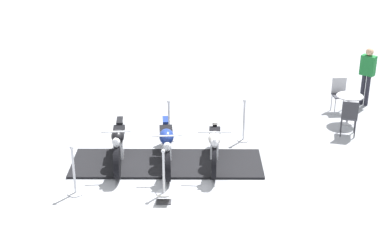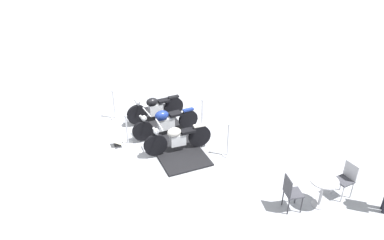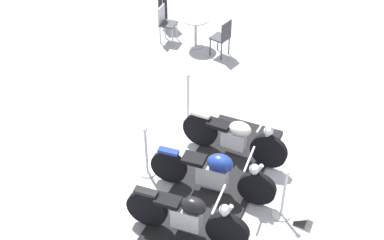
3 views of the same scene
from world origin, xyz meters
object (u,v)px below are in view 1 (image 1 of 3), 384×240
motorcycle_black (119,145)px  cafe_table (349,103)px  cafe_chair_near_table (339,93)px  motorcycle_navy (167,145)px  stanchion_right_front (75,179)px  motorcycle_cream (214,145)px  stanchion_left_mid (169,127)px  info_placard (164,199)px  stanchion_left_rear (244,126)px  stanchion_right_mid (164,180)px  bystander_person (367,71)px  cafe_chair_across_table (349,116)px

motorcycle_black → cafe_table: (5.37, 3.32, 0.07)m
cafe_chair_near_table → motorcycle_navy: bearing=-59.6°
motorcycle_black → stanchion_right_front: size_ratio=1.86×
motorcycle_cream → stanchion_left_mid: 1.74m
stanchion_left_mid → info_placard: stanchion_left_mid is taller
stanchion_left_rear → cafe_table: size_ratio=1.41×
motorcycle_cream → stanchion_right_mid: (-0.88, -1.44, -0.18)m
cafe_table → motorcycle_cream: bearing=-137.2°
stanchion_right_front → info_placard: size_ratio=3.33×
stanchion_left_mid → stanchion_right_mid: bearing=-80.8°
motorcycle_black → stanchion_left_rear: bearing=110.5°
motorcycle_navy → bystander_person: bystander_person is taller
stanchion_left_mid → bystander_person: 6.07m
stanchion_right_front → stanchion_right_mid: size_ratio=1.07×
bystander_person → motorcycle_black: bearing=-21.3°
motorcycle_black → motorcycle_navy: motorcycle_black is taller
stanchion_right_mid → bystander_person: 7.51m
stanchion_left_rear → motorcycle_cream: bearing=-110.8°
motorcycle_black → cafe_chair_across_table: size_ratio=2.16×
bystander_person → stanchion_right_mid: bearing=-8.5°
motorcycle_black → bystander_person: 7.63m
motorcycle_black → stanchion_right_mid: size_ratio=2.00×
stanchion_left_mid → cafe_table: (4.50, 1.83, 0.23)m
cafe_table → bystander_person: (0.57, 1.44, 0.43)m
motorcycle_navy → stanchion_left_rear: (1.62, 1.63, -0.15)m
motorcycle_navy → bystander_person: 6.71m
motorcycle_navy → cafe_table: 5.32m
motorcycle_black → info_placard: motorcycle_black is taller
motorcycle_black → motorcycle_navy: size_ratio=0.91×
cafe_chair_near_table → info_placard: bearing=-48.2°
motorcycle_cream → info_placard: (-0.81, -1.78, -0.44)m
motorcycle_black → stanchion_left_mid: 1.73m
motorcycle_navy → cafe_table: (4.28, 3.16, 0.06)m
cafe_chair_near_table → cafe_chair_across_table: cafe_chair_across_table is taller
info_placard → cafe_chair_across_table: bearing=-144.4°
motorcycle_black → cafe_chair_near_table: 6.61m
stanchion_left_rear → info_placard: bearing=-112.8°
stanchion_left_mid → stanchion_left_rear: size_ratio=0.98×
cafe_chair_near_table → cafe_chair_across_table: bearing=-8.8°
stanchion_right_front → stanchion_left_mid: 3.22m
stanchion_left_rear → bystander_person: (3.23, 2.97, 0.64)m
stanchion_right_front → cafe_chair_near_table: stanchion_right_front is taller
motorcycle_black → motorcycle_navy: (1.08, 0.16, 0.02)m
info_placard → stanchion_left_rear: bearing=-122.0°
motorcycle_cream → cafe_table: bearing=125.9°
motorcycle_navy → stanchion_right_front: bearing=-60.0°
motorcycle_cream → stanchion_left_mid: bearing=-138.6°
motorcycle_cream → cafe_chair_near_table: size_ratio=2.22×
cafe_chair_near_table → cafe_chair_across_table: 1.63m
cafe_chair_near_table → stanchion_left_mid: bearing=-72.3°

